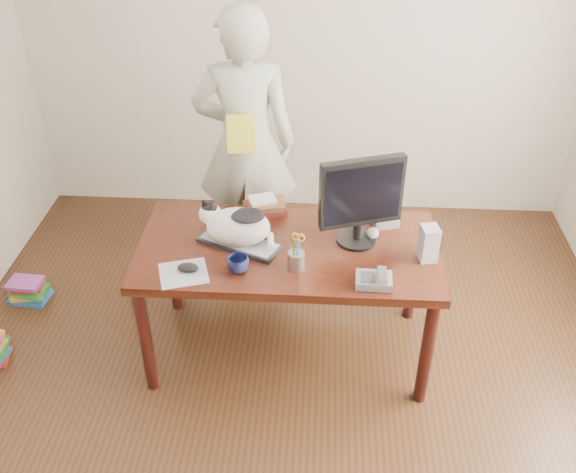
# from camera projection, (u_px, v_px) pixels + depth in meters

# --- Properties ---
(room) EXTENTS (4.50, 4.50, 4.50)m
(room) POSITION_uv_depth(u_px,v_px,m) (280.00, 212.00, 2.58)
(room) COLOR black
(room) RESTS_ON ground
(desk) EXTENTS (1.60, 0.80, 0.75)m
(desk) POSITION_uv_depth(u_px,v_px,m) (289.00, 260.00, 3.56)
(desk) COLOR black
(desk) RESTS_ON ground
(keyboard) EXTENTS (0.48, 0.33, 0.03)m
(keyboard) POSITION_uv_depth(u_px,v_px,m) (239.00, 243.00, 3.42)
(keyboard) COLOR black
(keyboard) RESTS_ON desk
(cat) EXTENTS (0.43, 0.33, 0.25)m
(cat) POSITION_uv_depth(u_px,v_px,m) (236.00, 225.00, 3.36)
(cat) COLOR white
(cat) RESTS_ON keyboard
(monitor) EXTENTS (0.44, 0.28, 0.50)m
(monitor) POSITION_uv_depth(u_px,v_px,m) (361.00, 197.00, 3.28)
(monitor) COLOR black
(monitor) RESTS_ON desk
(pen_cup) EXTENTS (0.10, 0.10, 0.22)m
(pen_cup) POSITION_uv_depth(u_px,v_px,m) (296.00, 259.00, 3.22)
(pen_cup) COLOR #999A9F
(pen_cup) RESTS_ON desk
(mousepad) EXTENTS (0.29, 0.28, 0.01)m
(mousepad) POSITION_uv_depth(u_px,v_px,m) (184.00, 273.00, 3.22)
(mousepad) COLOR #ABAFB7
(mousepad) RESTS_ON desk
(mouse) EXTENTS (0.12, 0.10, 0.04)m
(mouse) POSITION_uv_depth(u_px,v_px,m) (188.00, 268.00, 3.22)
(mouse) COLOR black
(mouse) RESTS_ON mousepad
(coffee_mug) EXTENTS (0.15, 0.15, 0.09)m
(coffee_mug) POSITION_uv_depth(u_px,v_px,m) (238.00, 264.00, 3.21)
(coffee_mug) COLOR #0D1235
(coffee_mug) RESTS_ON desk
(phone) EXTENTS (0.18, 0.15, 0.08)m
(phone) POSITION_uv_depth(u_px,v_px,m) (375.00, 280.00, 3.14)
(phone) COLOR slate
(phone) RESTS_ON desk
(speaker) EXTENTS (0.10, 0.11, 0.19)m
(speaker) POSITION_uv_depth(u_px,v_px,m) (429.00, 243.00, 3.27)
(speaker) COLOR #969698
(speaker) RESTS_ON desk
(baseball) EXTENTS (0.07, 0.07, 0.07)m
(baseball) POSITION_uv_depth(u_px,v_px,m) (372.00, 233.00, 3.46)
(baseball) COLOR white
(baseball) RESTS_ON desk
(book_stack) EXTENTS (0.27, 0.23, 0.09)m
(book_stack) POSITION_uv_depth(u_px,v_px,m) (265.00, 206.00, 3.68)
(book_stack) COLOR #481313
(book_stack) RESTS_ON desk
(calculator) EXTENTS (0.18, 0.21, 0.05)m
(calculator) POSITION_uv_depth(u_px,v_px,m) (383.00, 217.00, 3.60)
(calculator) COLOR slate
(calculator) RESTS_ON desk
(person) EXTENTS (0.68, 0.48, 1.79)m
(person) POSITION_uv_depth(u_px,v_px,m) (245.00, 144.00, 4.08)
(person) COLOR silver
(person) RESTS_ON ground
(held_book) EXTENTS (0.18, 0.11, 0.24)m
(held_book) POSITION_uv_depth(u_px,v_px,m) (241.00, 134.00, 3.86)
(held_book) COLOR yellow
(held_book) RESTS_ON person
(book_pile_b) EXTENTS (0.26, 0.20, 0.15)m
(book_pile_b) POSITION_uv_depth(u_px,v_px,m) (28.00, 290.00, 4.17)
(book_pile_b) COLOR #1B57A6
(book_pile_b) RESTS_ON ground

